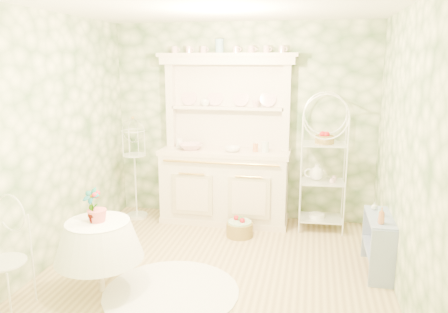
% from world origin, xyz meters
% --- Properties ---
extents(floor, '(3.60, 3.60, 0.00)m').
position_xyz_m(floor, '(0.00, 0.00, 0.00)').
color(floor, tan).
rests_on(floor, ground).
extents(ceiling, '(3.60, 3.60, 0.00)m').
position_xyz_m(ceiling, '(0.00, 0.00, 2.70)').
color(ceiling, white).
rests_on(ceiling, floor).
extents(wall_left, '(3.60, 3.60, 0.00)m').
position_xyz_m(wall_left, '(-1.80, 0.00, 1.35)').
color(wall_left, beige).
rests_on(wall_left, floor).
extents(wall_right, '(3.60, 3.60, 0.00)m').
position_xyz_m(wall_right, '(1.80, 0.00, 1.35)').
color(wall_right, beige).
rests_on(wall_right, floor).
extents(wall_back, '(3.60, 3.60, 0.00)m').
position_xyz_m(wall_back, '(0.00, 1.80, 1.35)').
color(wall_back, beige).
rests_on(wall_back, floor).
extents(wall_front, '(3.60, 3.60, 0.00)m').
position_xyz_m(wall_front, '(0.00, -1.80, 1.35)').
color(wall_front, beige).
rests_on(wall_front, floor).
extents(kitchen_dresser, '(1.87, 0.61, 2.29)m').
position_xyz_m(kitchen_dresser, '(-0.20, 1.52, 1.15)').
color(kitchen_dresser, white).
rests_on(kitchen_dresser, floor).
extents(bakers_rack, '(0.58, 0.44, 1.80)m').
position_xyz_m(bakers_rack, '(1.11, 1.48, 0.90)').
color(bakers_rack, white).
rests_on(bakers_rack, floor).
extents(side_shelf, '(0.35, 0.72, 0.59)m').
position_xyz_m(side_shelf, '(1.68, 0.38, 0.30)').
color(side_shelf, '#8A9AC1').
rests_on(side_shelf, floor).
extents(round_table, '(0.75, 0.75, 0.69)m').
position_xyz_m(round_table, '(-0.99, -0.58, 0.35)').
color(round_table, white).
rests_on(round_table, floor).
extents(cafe_chair, '(0.47, 0.47, 0.85)m').
position_xyz_m(cafe_chair, '(-1.68, -1.04, 0.43)').
color(cafe_chair, white).
rests_on(cafe_chair, floor).
extents(birdcage_stand, '(0.34, 0.34, 1.44)m').
position_xyz_m(birdcage_stand, '(-1.46, 1.42, 0.72)').
color(birdcage_stand, white).
rests_on(birdcage_stand, floor).
extents(floor_basket, '(0.45, 0.45, 0.25)m').
position_xyz_m(floor_basket, '(0.10, 1.02, 0.12)').
color(floor_basket, olive).
rests_on(floor_basket, floor).
extents(lace_rug, '(1.39, 1.39, 0.01)m').
position_xyz_m(lace_rug, '(-0.32, -0.47, 0.01)').
color(lace_rug, white).
rests_on(lace_rug, floor).
extents(bowl_floral, '(0.40, 0.40, 0.08)m').
position_xyz_m(bowl_floral, '(-0.67, 1.48, 1.02)').
color(bowl_floral, white).
rests_on(bowl_floral, kitchen_dresser).
extents(bowl_white, '(0.25, 0.25, 0.07)m').
position_xyz_m(bowl_white, '(-0.08, 1.44, 1.02)').
color(bowl_white, white).
rests_on(bowl_white, kitchen_dresser).
extents(cup_left, '(0.14, 0.14, 0.10)m').
position_xyz_m(cup_left, '(-0.51, 1.68, 1.61)').
color(cup_left, white).
rests_on(cup_left, kitchen_dresser).
extents(cup_right, '(0.13, 0.13, 0.10)m').
position_xyz_m(cup_right, '(0.19, 1.67, 1.61)').
color(cup_right, white).
rests_on(cup_right, kitchen_dresser).
extents(potted_geranium, '(0.20, 0.16, 0.33)m').
position_xyz_m(potted_geranium, '(-1.02, -0.62, 0.85)').
color(potted_geranium, '#3F7238').
rests_on(potted_geranium, round_table).
extents(bottle_amber, '(0.09, 0.09, 0.17)m').
position_xyz_m(bottle_amber, '(1.65, 0.16, 0.68)').
color(bottle_amber, '#BF7346').
rests_on(bottle_amber, side_shelf).
extents(bottle_blue, '(0.05, 0.05, 0.10)m').
position_xyz_m(bottle_blue, '(1.68, 0.39, 0.65)').
color(bottle_blue, '#7DA8BC').
rests_on(bottle_blue, side_shelf).
extents(bottle_glass, '(0.07, 0.07, 0.09)m').
position_xyz_m(bottle_glass, '(1.64, 0.59, 0.65)').
color(bottle_glass, silver).
rests_on(bottle_glass, side_shelf).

